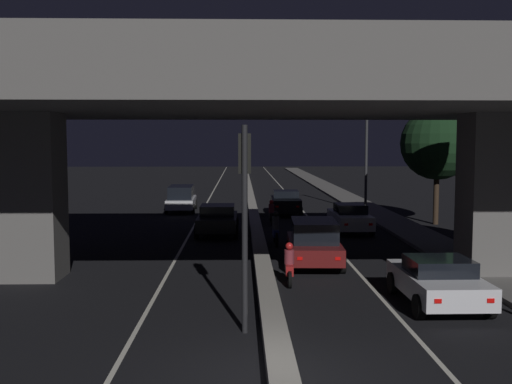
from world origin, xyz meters
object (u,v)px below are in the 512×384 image
object	(u,v)px
car_black_lead_oncoming	(218,219)
car_dark_red_second	(314,242)
street_lamp	(360,142)
motorcycle_red_filtering_near	(289,266)
pedestrian_on_sidewalk	(463,229)
car_black_fourth	(286,202)
traffic_light_left_of_median	(245,192)
car_white_third	(350,218)
motorcycle_black_filtering_far	(271,214)
motorcycle_blue_filtering_mid	(276,231)
car_white_lead	(438,280)
car_white_second_oncoming	(181,198)

from	to	relation	value
car_black_lead_oncoming	car_dark_red_second	bearing A→B (deg)	28.13
street_lamp	motorcycle_red_filtering_near	xyz separation A→B (m)	(-6.21, -19.81, -4.02)
pedestrian_on_sidewalk	car_black_lead_oncoming	bearing A→B (deg)	151.46
car_black_fourth	motorcycle_red_filtering_near	bearing A→B (deg)	177.40
traffic_light_left_of_median	car_white_third	xyz separation A→B (m)	(5.48, 15.98, -2.67)
car_black_fourth	motorcycle_black_filtering_far	distance (m)	4.46
car_black_lead_oncoming	motorcycle_blue_filtering_mid	world-z (taller)	motorcycle_blue_filtering_mid
car_white_lead	car_black_fourth	world-z (taller)	car_black_fourth
car_white_lead	motorcycle_red_filtering_near	size ratio (longest dim) A/B	2.25
car_white_third	car_black_lead_oncoming	xyz separation A→B (m)	(-6.72, -0.83, 0.04)
car_white_lead	car_dark_red_second	bearing A→B (deg)	26.03
motorcycle_red_filtering_near	motorcycle_blue_filtering_mid	bearing A→B (deg)	2.16
car_dark_red_second	motorcycle_blue_filtering_mid	bearing A→B (deg)	17.44
car_black_lead_oncoming	motorcycle_red_filtering_near	distance (m)	10.65
street_lamp	car_white_third	world-z (taller)	street_lamp
car_white_second_oncoming	motorcycle_black_filtering_far	distance (m)	8.38
car_black_fourth	car_white_second_oncoming	xyz separation A→B (m)	(-6.75, 1.88, 0.12)
car_white_lead	car_white_third	distance (m)	13.83
motorcycle_black_filtering_far	pedestrian_on_sidewalk	distance (m)	11.88
motorcycle_black_filtering_far	car_black_lead_oncoming	bearing A→B (deg)	142.86
car_black_lead_oncoming	motorcycle_red_filtering_near	size ratio (longest dim) A/B	2.26
street_lamp	motorcycle_blue_filtering_mid	xyz separation A→B (m)	(-6.22, -12.52, -3.96)
car_black_fourth	car_white_second_oncoming	world-z (taller)	car_white_second_oncoming
traffic_light_left_of_median	car_dark_red_second	distance (m)	8.58
car_dark_red_second	car_black_fourth	world-z (taller)	car_dark_red_second
motorcycle_black_filtering_far	car_white_lead	bearing A→B (deg)	-167.61
car_dark_red_second	motorcycle_red_filtering_near	distance (m)	3.15
car_white_lead	street_lamp	bearing A→B (deg)	-6.17
car_white_second_oncoming	pedestrian_on_sidewalk	world-z (taller)	pedestrian_on_sidewalk
car_white_second_oncoming	motorcycle_red_filtering_near	size ratio (longest dim) A/B	2.58
car_dark_red_second	car_white_second_oncoming	world-z (taller)	car_white_second_oncoming
car_white_second_oncoming	motorcycle_blue_filtering_mid	world-z (taller)	car_white_second_oncoming
motorcycle_blue_filtering_mid	car_black_fourth	bearing A→B (deg)	-7.70
car_white_second_oncoming	motorcycle_black_filtering_far	bearing A→B (deg)	40.88
car_white_lead	car_white_second_oncoming	distance (m)	24.87
car_white_lead	motorcycle_blue_filtering_mid	size ratio (longest dim) A/B	2.23
car_dark_red_second	motorcycle_blue_filtering_mid	distance (m)	4.54
traffic_light_left_of_median	car_white_lead	size ratio (longest dim) A/B	1.25
car_dark_red_second	car_white_third	world-z (taller)	car_dark_red_second
car_black_lead_oncoming	motorcycle_red_filtering_near	bearing A→B (deg)	15.23
car_black_fourth	motorcycle_blue_filtering_mid	world-z (taller)	car_black_fourth
car_white_second_oncoming	motorcycle_blue_filtering_mid	size ratio (longest dim) A/B	2.56
pedestrian_on_sidewalk	motorcycle_blue_filtering_mid	bearing A→B (deg)	161.28
car_white_third	car_black_lead_oncoming	world-z (taller)	car_black_lead_oncoming
street_lamp	car_dark_red_second	world-z (taller)	street_lamp
car_white_lead	motorcycle_black_filtering_far	xyz separation A→B (m)	(-3.80, 16.82, -0.13)
car_white_second_oncoming	street_lamp	bearing A→B (deg)	86.11
car_black_fourth	motorcycle_red_filtering_near	xyz separation A→B (m)	(-1.27, -18.44, -0.20)
car_white_third	pedestrian_on_sidewalk	distance (m)	7.25
car_white_third	pedestrian_on_sidewalk	world-z (taller)	pedestrian_on_sidewalk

